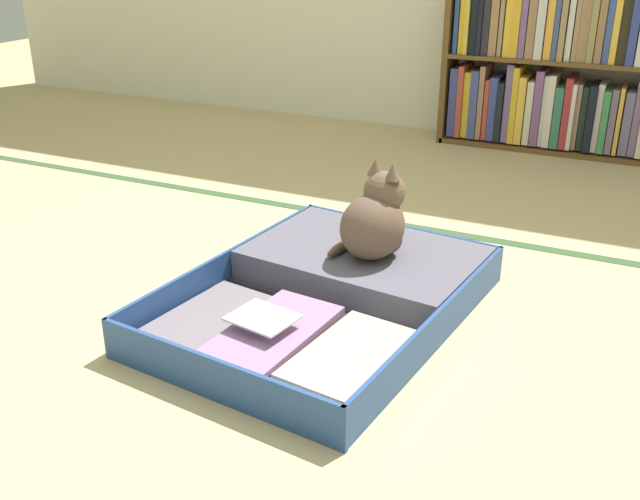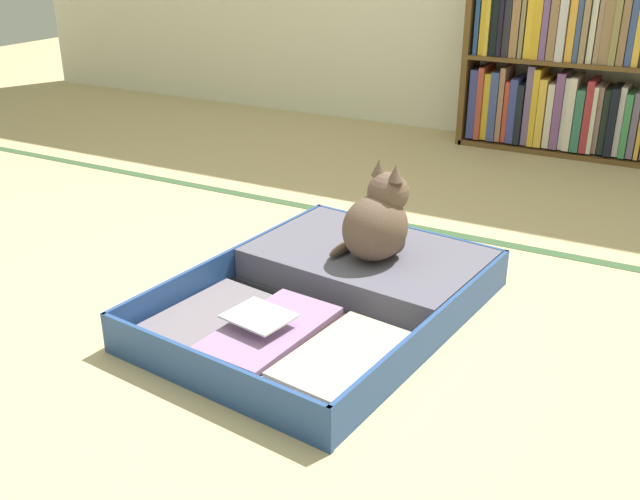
{
  "view_description": "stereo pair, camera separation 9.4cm",
  "coord_description": "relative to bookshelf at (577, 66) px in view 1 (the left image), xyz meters",
  "views": [
    {
      "loc": [
        0.84,
        -1.46,
        1.03
      ],
      "look_at": [
        0.05,
        0.22,
        0.21
      ],
      "focal_mm": 41.21,
      "sensor_mm": 36.0,
      "label": 1
    },
    {
      "loc": [
        0.92,
        -1.41,
        1.03
      ],
      "look_at": [
        0.05,
        0.22,
        0.21
      ],
      "focal_mm": 41.21,
      "sensor_mm": 36.0,
      "label": 2
    }
  ],
  "objects": [
    {
      "name": "black_cat",
      "position": [
        -0.31,
        -1.83,
        -0.19
      ],
      "size": [
        0.25,
        0.26,
        0.29
      ],
      "color": "brown",
      "rests_on": "open_suitcase"
    },
    {
      "name": "open_suitcase",
      "position": [
        -0.37,
        -1.95,
        -0.37
      ],
      "size": [
        0.83,
        1.06,
        0.12
      ],
      "color": "navy",
      "rests_on": "ground_plane"
    },
    {
      "name": "ground_plane",
      "position": [
        -0.44,
        -2.26,
        -0.42
      ],
      "size": [
        10.0,
        10.0,
        0.0
      ],
      "primitive_type": "plane",
      "color": "tan"
    },
    {
      "name": "bookshelf",
      "position": [
        0.0,
        0.0,
        0.0
      ],
      "size": [
        1.28,
        0.23,
        0.88
      ],
      "color": "brown",
      "rests_on": "ground_plane"
    },
    {
      "name": "tatami_border",
      "position": [
        -0.44,
        -1.28,
        -0.42
      ],
      "size": [
        4.8,
        0.05,
        0.0
      ],
      "color": "#34522F",
      "rests_on": "ground_plane"
    }
  ]
}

